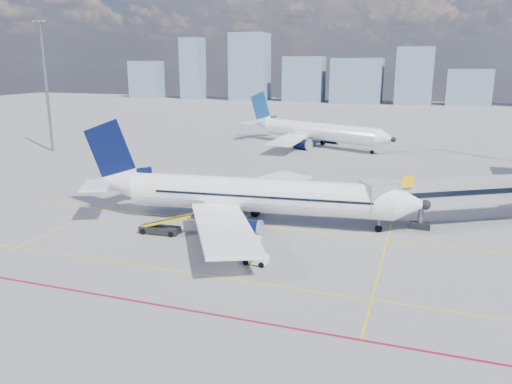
% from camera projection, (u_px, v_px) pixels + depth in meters
% --- Properties ---
extents(ground, '(420.00, 420.00, 0.00)m').
position_uv_depth(ground, '(230.00, 251.00, 47.71)').
color(ground, gray).
rests_on(ground, ground).
extents(apron_markings, '(90.00, 35.12, 0.01)m').
position_uv_depth(apron_markings, '(207.00, 265.00, 44.31)').
color(apron_markings, yellow).
rests_on(apron_markings, ground).
extents(jet_bridge, '(23.55, 15.78, 6.30)m').
position_uv_depth(jet_bridge, '(485.00, 191.00, 54.83)').
color(jet_bridge, '#96999E').
rests_on(jet_bridge, ground).
extents(floodlight_mast_nw, '(3.20, 0.61, 25.45)m').
position_uv_depth(floodlight_mast_nw, '(46.00, 83.00, 98.27)').
color(floodlight_mast_nw, slate).
rests_on(floodlight_mast_nw, ground).
extents(distant_skyline, '(251.61, 15.79, 31.28)m').
position_uv_depth(distant_skyline, '(381.00, 75.00, 219.86)').
color(distant_skyline, slate).
rests_on(distant_skyline, ground).
extents(main_aircraft, '(38.86, 33.80, 11.36)m').
position_uv_depth(main_aircraft, '(244.00, 195.00, 55.41)').
color(main_aircraft, white).
rests_on(main_aircraft, ground).
extents(second_aircraft, '(36.11, 30.47, 11.18)m').
position_uv_depth(second_aircraft, '(314.00, 131.00, 107.62)').
color(second_aircraft, white).
rests_on(second_aircraft, ground).
extents(baggage_tug, '(2.18, 1.43, 1.45)m').
position_uv_depth(baggage_tug, '(255.00, 257.00, 44.41)').
color(baggage_tug, white).
rests_on(baggage_tug, ground).
extents(cargo_dolly, '(3.31, 1.58, 1.78)m').
position_uv_depth(cargo_dolly, '(244.00, 244.00, 46.60)').
color(cargo_dolly, black).
rests_on(cargo_dolly, ground).
extents(belt_loader, '(6.09, 1.86, 2.46)m').
position_uv_depth(belt_loader, '(161.00, 228.00, 52.33)').
color(belt_loader, black).
rests_on(belt_loader, ground).
extents(ramp_worker, '(0.53, 0.64, 1.50)m').
position_uv_depth(ramp_worker, '(252.00, 258.00, 44.05)').
color(ramp_worker, yellow).
rests_on(ramp_worker, ground).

